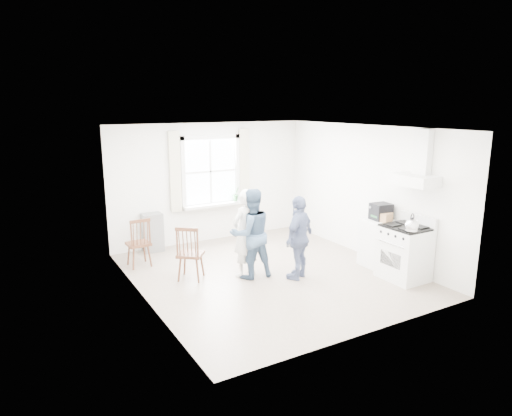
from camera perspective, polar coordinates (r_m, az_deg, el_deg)
The scene contains 15 objects.
room_shell at distance 7.92m, azimuth 1.74°, elevation 0.56°, with size 4.62×5.12×2.64m.
window_assembly at distance 10.02m, azimuth -5.64°, elevation 4.06°, with size 1.88×0.24×1.70m.
range_hood at distance 8.14m, azimuth 19.50°, elevation 4.45°, with size 0.45×0.76×0.94m.
shelf_unit at distance 9.65m, azimuth -12.80°, elevation -3.00°, with size 0.40×0.30×0.80m, color gray.
gas_stove at distance 8.33m, azimuth 18.04°, elevation -5.28°, with size 0.68×0.76×1.12m.
kettle at distance 7.86m, azimuth 18.88°, elevation -2.10°, with size 0.22×0.22×0.31m.
low_cabinet at distance 8.84m, azimuth 14.98°, elevation -4.26°, with size 0.50×0.55×0.90m, color silver.
stereo_stack at distance 8.72m, azimuth 15.35°, elevation -0.43°, with size 0.37×0.34×0.30m.
cardboard_box at distance 8.62m, azimuth 15.85°, elevation -1.11°, with size 0.24×0.17×0.16m, color #A67B50.
windsor_chair_a at distance 8.71m, azimuth -14.33°, elevation -3.60°, with size 0.42×0.41×0.95m.
windsor_chair_b at distance 7.87m, azimuth -8.43°, elevation -4.94°, with size 0.57×0.57×0.98m.
person_left at distance 7.98m, azimuth -1.36°, elevation -3.17°, with size 0.57×0.57×1.57m, color silver.
person_mid at distance 7.92m, azimuth -0.65°, elevation -3.23°, with size 0.77×0.77×1.58m, color #3F5876.
person_right at distance 7.92m, azimuth 5.42°, elevation -3.70°, with size 0.86×0.86×1.47m, color navy.
potted_plant at distance 10.26m, azimuth -2.54°, elevation 1.75°, with size 0.18×0.18×0.32m, color #33733B.
Camera 1 is at (-4.07, -6.58, 3.00)m, focal length 32.00 mm.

